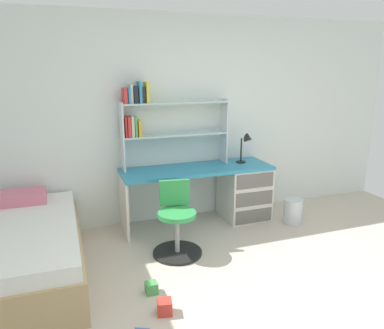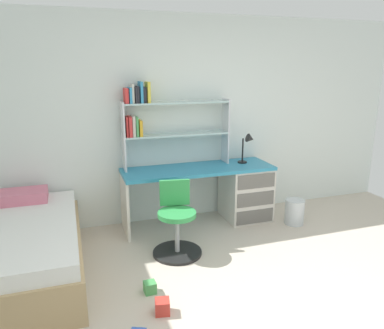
{
  "view_description": "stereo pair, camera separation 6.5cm",
  "coord_description": "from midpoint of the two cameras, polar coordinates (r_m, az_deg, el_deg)",
  "views": [
    {
      "loc": [
        -1.47,
        -1.98,
        1.93
      ],
      "look_at": [
        -0.26,
        1.44,
        0.97
      ],
      "focal_mm": 34.85,
      "sensor_mm": 36.0,
      "label": 1
    },
    {
      "loc": [
        -1.41,
        -2.0,
        1.93
      ],
      "look_at": [
        -0.26,
        1.44,
        0.97
      ],
      "focal_mm": 34.85,
      "sensor_mm": 36.0,
      "label": 2
    }
  ],
  "objects": [
    {
      "name": "bookshelf_hutch",
      "position": [
        4.46,
        -4.62,
        7.19
      ],
      "size": [
        1.31,
        0.22,
        1.03
      ],
      "color": "silver",
      "rests_on": "desk"
    },
    {
      "name": "swivel_chair",
      "position": [
        3.97,
        -1.88,
        -9.47
      ],
      "size": [
        0.52,
        0.52,
        0.77
      ],
      "color": "black",
      "rests_on": "ground_plane"
    },
    {
      "name": "room_shell",
      "position": [
        3.31,
        -14.92,
        2.85
      ],
      "size": [
        6.03,
        5.88,
        2.54
      ],
      "color": "silver",
      "rests_on": "ground_plane"
    },
    {
      "name": "toy_block_red_2",
      "position": [
        3.21,
        -3.94,
        -20.88
      ],
      "size": [
        0.14,
        0.14,
        0.12
      ],
      "primitive_type": "cube",
      "rotation": [
        0.0,
        0.0,
        2.94
      ],
      "color": "red",
      "rests_on": "ground_plane"
    },
    {
      "name": "desk_lamp",
      "position": [
        4.76,
        9.04,
        3.2
      ],
      "size": [
        0.2,
        0.17,
        0.38
      ],
      "color": "black",
      "rests_on": "desk"
    },
    {
      "name": "bed_platform",
      "position": [
        3.9,
        -24.45,
        -11.94
      ],
      "size": [
        1.11,
        1.86,
        0.64
      ],
      "color": "tan",
      "rests_on": "ground_plane"
    },
    {
      "name": "waste_bin",
      "position": [
        4.9,
        15.78,
        -6.98
      ],
      "size": [
        0.24,
        0.24,
        0.32
      ],
      "primitive_type": "cylinder",
      "color": "silver",
      "rests_on": "ground_plane"
    },
    {
      "name": "toy_block_green_1",
      "position": [
        3.45,
        -5.89,
        -18.2
      ],
      "size": [
        0.11,
        0.11,
        0.1
      ],
      "primitive_type": "cube",
      "rotation": [
        0.0,
        0.0,
        1.61
      ],
      "color": "#479E51",
      "rests_on": "ground_plane"
    },
    {
      "name": "desk",
      "position": [
        4.81,
        6.82,
        -3.77
      ],
      "size": [
        1.85,
        0.58,
        0.73
      ],
      "color": "teal",
      "rests_on": "ground_plane"
    }
  ]
}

